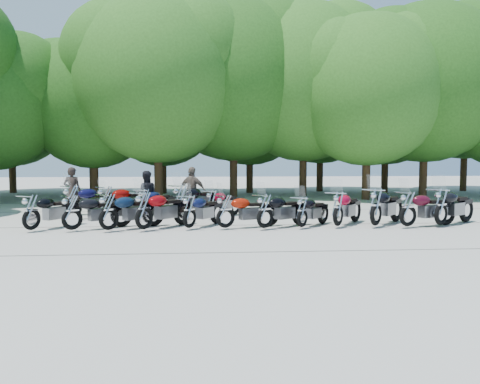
{
  "coord_description": "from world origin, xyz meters",
  "views": [
    {
      "loc": [
        -1.2,
        -13.75,
        2.17
      ],
      "look_at": [
        0.0,
        1.5,
        1.1
      ],
      "focal_mm": 35.0,
      "sensor_mm": 36.0,
      "label": 1
    }
  ],
  "objects": [
    {
      "name": "tree_7",
      "position": [
        11.2,
        11.78,
        6.39
      ],
      "size": [
        8.79,
        8.79,
        10.79
      ],
      "color": "#3A2614",
      "rests_on": "ground"
    },
    {
      "name": "rider_1",
      "position": [
        -3.34,
        3.87,
        0.87
      ],
      "size": [
        0.93,
        0.78,
        1.74
      ],
      "primitive_type": "imported",
      "rotation": [
        0.0,
        0.0,
        3.29
      ],
      "color": "black",
      "rests_on": "ground"
    },
    {
      "name": "tree_15",
      "position": [
        16.61,
        17.02,
        7.03
      ],
      "size": [
        9.67,
        9.67,
        11.86
      ],
      "color": "#3A2614",
      "rests_on": "ground"
    },
    {
      "name": "rider_2",
      "position": [
        -1.62,
        4.11,
        0.95
      ],
      "size": [
        1.2,
        0.85,
        1.89
      ],
      "primitive_type": "imported",
      "rotation": [
        0.0,
        0.0,
        2.75
      ],
      "color": "brown",
      "rests_on": "ground"
    },
    {
      "name": "motorcycle_4",
      "position": [
        -1.63,
        0.62,
        0.61
      ],
      "size": [
        1.77,
        2.14,
        1.22
      ],
      "primitive_type": null,
      "rotation": [
        0.0,
        0.0,
        2.53
      ],
      "color": "black",
      "rests_on": "ground"
    },
    {
      "name": "tree_9",
      "position": [
        -13.53,
        17.59,
        5.52
      ],
      "size": [
        7.59,
        7.59,
        9.32
      ],
      "color": "#3A2614",
      "rests_on": "ground"
    },
    {
      "name": "motorcycle_10",
      "position": [
        5.21,
        0.39,
        0.66
      ],
      "size": [
        2.44,
        1.5,
        1.32
      ],
      "primitive_type": null,
      "rotation": [
        0.0,
        0.0,
        1.94
      ],
      "color": "#3C0816",
      "rests_on": "ground"
    },
    {
      "name": "motorcycle_16",
      "position": [
        -0.9,
        3.16,
        0.6
      ],
      "size": [
        1.78,
        2.07,
        1.19
      ],
      "primitive_type": null,
      "rotation": [
        0.0,
        0.0,
        2.5
      ],
      "color": "maroon",
      "rests_on": "ground"
    },
    {
      "name": "tree_5",
      "position": [
        4.61,
        13.2,
        6.57
      ],
      "size": [
        9.04,
        9.04,
        11.1
      ],
      "color": "#3A2614",
      "rests_on": "ground"
    },
    {
      "name": "motorcycle_11",
      "position": [
        6.38,
        0.56,
        0.7
      ],
      "size": [
        2.47,
        2.07,
        1.41
      ],
      "primitive_type": null,
      "rotation": [
        0.0,
        0.0,
        2.19
      ],
      "color": "black",
      "rests_on": "ground"
    },
    {
      "name": "tree_10",
      "position": [
        -8.29,
        16.97,
        5.66
      ],
      "size": [
        7.78,
        7.78,
        9.55
      ],
      "color": "#3A2614",
      "rests_on": "ground"
    },
    {
      "name": "motorcycle_7",
      "position": [
        1.87,
        0.54,
        0.57
      ],
      "size": [
        1.78,
        1.94,
        1.14
      ],
      "primitive_type": null,
      "rotation": [
        0.0,
        0.0,
        2.44
      ],
      "color": "black",
      "rests_on": "ground"
    },
    {
      "name": "motorcycle_8",
      "position": [
        3.04,
        0.64,
        0.65
      ],
      "size": [
        1.96,
        2.27,
        1.31
      ],
      "primitive_type": null,
      "rotation": [
        0.0,
        0.0,
        2.49
      ],
      "color": "maroon",
      "rests_on": "ground"
    },
    {
      "name": "tree_6",
      "position": [
        7.55,
        10.82,
        5.81
      ],
      "size": [
        8.0,
        8.0,
        9.82
      ],
      "color": "#3A2614",
      "rests_on": "ground"
    },
    {
      "name": "motorcycle_5",
      "position": [
        -0.52,
        0.56,
        0.61
      ],
      "size": [
        2.25,
        1.43,
        1.22
      ],
      "primitive_type": null,
      "rotation": [
        0.0,
        0.0,
        1.96
      ],
      "color": "#971605",
      "rests_on": "ground"
    },
    {
      "name": "tree_3",
      "position": [
        -3.57,
        11.24,
        6.32
      ],
      "size": [
        8.7,
        8.7,
        10.67
      ],
      "color": "#3A2614",
      "rests_on": "ground"
    },
    {
      "name": "tree_14",
      "position": [
        10.68,
        16.09,
        5.83
      ],
      "size": [
        8.02,
        8.02,
        9.84
      ],
      "color": "#3A2614",
      "rests_on": "ground"
    },
    {
      "name": "tree_13",
      "position": [
        6.69,
        17.47,
        6.04
      ],
      "size": [
        8.31,
        8.31,
        10.2
      ],
      "color": "#3A2614",
      "rests_on": "ground"
    },
    {
      "name": "tree_2",
      "position": [
        -7.25,
        12.84,
        5.31
      ],
      "size": [
        7.31,
        7.31,
        8.97
      ],
      "color": "#3A2614",
      "rests_on": "ground"
    },
    {
      "name": "motorcycle_2",
      "position": [
        -4.01,
        0.35,
        0.65
      ],
      "size": [
        2.17,
        2.09,
        1.31
      ],
      "primitive_type": null,
      "rotation": [
        0.0,
        0.0,
        2.32
      ],
      "color": "#0B1A32",
      "rests_on": "ground"
    },
    {
      "name": "tree_11",
      "position": [
        -3.76,
        16.43,
        5.49
      ],
      "size": [
        7.56,
        7.56,
        9.28
      ],
      "color": "#3A2614",
      "rests_on": "ground"
    },
    {
      "name": "motorcycle_1",
      "position": [
        -5.12,
        0.48,
        0.63
      ],
      "size": [
        2.2,
        1.83,
        1.25
      ],
      "primitive_type": null,
      "rotation": [
        0.0,
        0.0,
        2.19
      ],
      "color": "black",
      "rests_on": "ground"
    },
    {
      "name": "tree_4",
      "position": [
        0.54,
        13.09,
        6.64
      ],
      "size": [
        9.13,
        9.13,
        11.2
      ],
      "color": "#3A2614",
      "rests_on": "ground"
    },
    {
      "name": "motorcycle_13",
      "position": [
        -4.68,
        3.3,
        0.69
      ],
      "size": [
        2.4,
        2.02,
        1.37
      ],
      "primitive_type": null,
      "rotation": [
        0.0,
        0.0,
        2.2
      ],
      "color": "#780704",
      "rests_on": "ground"
    },
    {
      "name": "motorcycle_14",
      "position": [
        -3.34,
        3.34,
        0.62
      ],
      "size": [
        1.75,
        2.21,
        1.24
      ],
      "primitive_type": null,
      "rotation": [
        0.0,
        0.0,
        2.57
      ],
      "color": "#0C1438",
      "rests_on": "ground"
    },
    {
      "name": "motorcycle_0",
      "position": [
        -6.32,
        0.55,
        0.63
      ],
      "size": [
        1.69,
        2.29,
        1.27
      ],
      "primitive_type": null,
      "rotation": [
        0.0,
        0.0,
        2.63
      ],
      "color": "black",
      "rests_on": "ground"
    },
    {
      "name": "rider_0",
      "position": [
        -6.25,
        4.7,
        0.94
      ],
      "size": [
        0.74,
        0.54,
        1.88
      ],
      "primitive_type": "imported",
      "rotation": [
        0.0,
        0.0,
        3.0
      ],
      "color": "black",
      "rests_on": "ground"
    },
    {
      "name": "motorcycle_12",
      "position": [
        -5.88,
        3.35,
        0.7
      ],
      "size": [
        2.34,
        2.23,
        1.4
      ],
      "primitive_type": null,
      "rotation": [
        0.0,
        0.0,
        2.31
      ],
      "color": "#0C0B34",
      "rests_on": "ground"
    },
    {
      "name": "ground",
      "position": [
        0.0,
        0.0,
        0.0
      ],
      "size": [
        90.0,
        90.0,
        0.0
      ],
      "primitive_type": "plane",
      "color": "gray",
      "rests_on": "ground"
    },
    {
      "name": "motorcycle_15",
      "position": [
        -2.0,
        3.07,
        0.71
      ],
      "size": [
        2.31,
        2.34,
        1.42
      ],
      "primitive_type": null,
      "rotation": [
        0.0,
        0.0,
        2.37
      ],
      "color": "black",
      "rests_on": "ground"
    },
    {
      "name": "motorcycle_3",
      "position": [
        -2.98,
        0.4,
        0.68
      ],
      "size": [
        2.09,
        2.31,
        1.35
      ],
      "primitive_type": null,
      "rotation": [
        0.0,
        0.0,
        2.45
      ],
      "color": "maroon",
      "rests_on": "ground"
    },
    {
      "name": "tree_12",
      "position": [
        1.8,
        16.47,
        5.72
      ],
      "size": [
        7.88,
        7.88,
        9.67
      ],
      "color": "#3A2614",
      "rests_on": "ground"
    },
    {
      "name": "motorcycle_6",
      "position": [
        0.68,
        0.4,
        0.63
      ],
      "size": [
        2.19,
        1.83,
        1.25
      ],
      "primitive_type": null,
      "rotation": [
        0.0,
        0.0,
        2.19
      ],
      "color": "black",
      "rests_on": "ground"
    },
    {
      "name": "motorcycle_9",
      "position": [
        4.25,
        0.59,
        0.71
      ],
      "size": [
        2.26,
        2.36,
        1.42
      ],
      "primitive_type": null,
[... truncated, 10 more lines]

